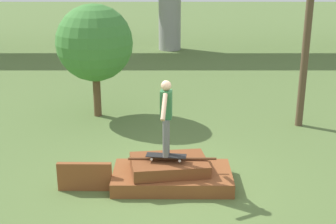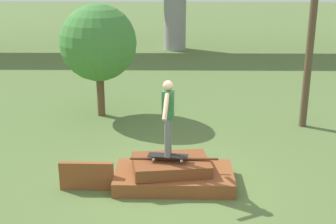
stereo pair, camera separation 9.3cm
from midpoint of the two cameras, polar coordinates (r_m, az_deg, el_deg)
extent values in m
plane|color=#567038|center=(9.89, 1.00, -8.80)|extent=(80.00, 80.00, 0.00)
cube|color=brown|center=(9.83, 1.01, -8.03)|extent=(2.46, 1.29, 0.30)
cube|color=brown|center=(9.72, 0.65, -6.51)|extent=(1.70, 1.23, 0.28)
cylinder|color=#5B3319|center=(9.64, 1.02, -5.73)|extent=(1.81, 0.05, 0.05)
cube|color=brown|center=(9.69, -9.62, -7.71)|extent=(1.10, 0.12, 0.60)
cube|color=black|center=(9.52, 0.28, -5.33)|extent=(0.84, 0.33, 0.01)
cylinder|color=silver|center=(9.60, 2.06, -5.48)|extent=(0.06, 0.04, 0.05)
cylinder|color=silver|center=(9.43, 1.93, -5.96)|extent=(0.06, 0.04, 0.05)
cylinder|color=silver|center=(9.67, -1.32, -5.29)|extent=(0.06, 0.04, 0.05)
cylinder|color=silver|center=(9.50, -1.52, -5.76)|extent=(0.06, 0.04, 0.05)
cylinder|color=slate|center=(9.44, 0.36, -2.89)|extent=(0.12, 0.12, 0.79)
cylinder|color=slate|center=(9.29, 0.21, -3.27)|extent=(0.12, 0.12, 0.79)
cube|color=#2D6638|center=(9.14, 0.29, 0.90)|extent=(0.24, 0.24, 0.57)
sphere|color=tan|center=(9.03, 0.30, 3.24)|extent=(0.20, 0.20, 0.20)
cylinder|color=tan|center=(9.41, 0.55, 1.74)|extent=(0.15, 0.46, 0.45)
cylinder|color=tan|center=(8.84, 0.02, 0.62)|extent=(0.15, 0.46, 0.45)
cylinder|color=brown|center=(12.96, 17.47, 11.24)|extent=(0.20, 0.20, 6.15)
cylinder|color=brown|center=(13.93, -8.01, 2.06)|extent=(0.22, 0.22, 1.25)
sphere|color=#428438|center=(13.57, -8.30, 8.37)|extent=(2.19, 2.19, 2.19)
camera|label=1|loc=(0.05, -89.71, 0.10)|focal=50.00mm
camera|label=2|loc=(0.05, 90.29, -0.10)|focal=50.00mm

